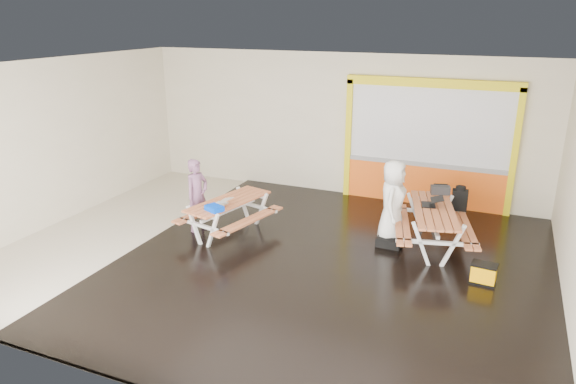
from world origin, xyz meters
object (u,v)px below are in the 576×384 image
at_px(fluke_bag, 483,274).
at_px(picnic_table_left, 229,209).
at_px(person_left, 197,195).
at_px(backpack, 460,199).
at_px(person_right, 393,202).
at_px(laptop_right, 432,203).
at_px(picnic_table_right, 433,218).
at_px(laptop_left, 221,203).
at_px(toolbox, 440,190).
at_px(dark_case, 389,242).
at_px(blue_pouch, 214,208).

bearing_deg(fluke_bag, picnic_table_left, 177.66).
xyz_separation_m(person_left, backpack, (4.99, 2.02, -0.05)).
xyz_separation_m(person_right, fluke_bag, (1.81, -1.11, -0.66)).
height_order(laptop_right, fluke_bag, laptop_right).
height_order(picnic_table_right, laptop_left, laptop_left).
bearing_deg(picnic_table_right, laptop_right, 115.35).
bearing_deg(person_right, toolbox, -40.89).
bearing_deg(toolbox, dark_case, -121.59).
distance_m(laptop_left, laptop_right, 4.09).
bearing_deg(person_right, picnic_table_right, -90.07).
distance_m(laptop_left, toolbox, 4.47).
distance_m(blue_pouch, toolbox, 4.61).
bearing_deg(blue_pouch, laptop_left, 93.86).
bearing_deg(picnic_table_right, laptop_left, -162.19).
bearing_deg(person_right, laptop_left, 109.09).
distance_m(blue_pouch, backpack, 4.98).
relative_size(person_left, laptop_left, 3.99).
bearing_deg(laptop_right, picnic_table_right, -64.65).
height_order(picnic_table_right, laptop_right, laptop_right).
bearing_deg(person_left, person_right, -62.28).
height_order(picnic_table_left, person_right, person_right).
bearing_deg(dark_case, laptop_right, 32.69).
bearing_deg(laptop_right, dark_case, -147.31).
bearing_deg(toolbox, blue_pouch, -147.22).
xyz_separation_m(picnic_table_left, laptop_left, (0.02, -0.31, 0.23)).
xyz_separation_m(laptop_right, toolbox, (0.06, 0.77, 0.03)).
distance_m(person_right, fluke_bag, 2.23).
xyz_separation_m(picnic_table_left, toolbox, (3.91, 1.88, 0.33)).
height_order(picnic_table_left, person_left, person_left).
bearing_deg(picnic_table_left, picnic_table_right, 13.51).
distance_m(laptop_left, blue_pouch, 0.30).
bearing_deg(laptop_right, laptop_left, -159.60).
bearing_deg(blue_pouch, fluke_bag, 4.79).
distance_m(picnic_table_left, person_left, 0.73).
relative_size(picnic_table_left, picnic_table_right, 0.91).
xyz_separation_m(backpack, dark_case, (-1.13, -1.28, -0.63)).
distance_m(person_left, laptop_left, 0.75).
xyz_separation_m(laptop_right, blue_pouch, (-3.81, -1.73, -0.07)).
relative_size(person_right, laptop_right, 3.57).
bearing_deg(toolbox, picnic_table_right, -88.80).
relative_size(laptop_left, backpack, 0.73).
distance_m(person_left, fluke_bag, 5.67).
bearing_deg(laptop_left, fluke_bag, 1.28).
xyz_separation_m(backpack, fluke_bag, (0.65, -2.16, -0.54)).
distance_m(picnic_table_right, dark_case, 0.95).
relative_size(picnic_table_left, dark_case, 4.70).
bearing_deg(laptop_right, person_left, -165.46).
height_order(person_left, laptop_left, person_left).
xyz_separation_m(person_right, toolbox, (0.77, 0.97, 0.05)).
height_order(laptop_left, toolbox, toolbox).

